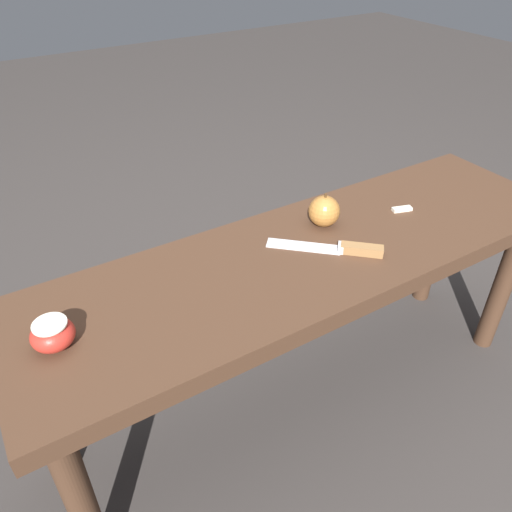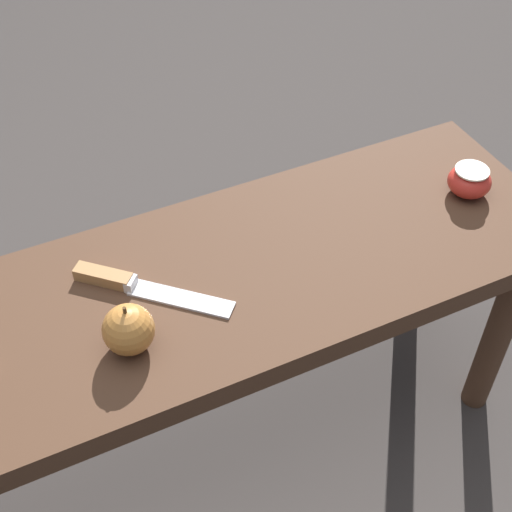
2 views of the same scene
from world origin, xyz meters
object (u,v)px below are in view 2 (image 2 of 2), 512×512
Objects in this scene: knife at (128,284)px; apple_cut at (468,179)px; wooden_bench at (173,322)px; apple_whole at (129,330)px.

apple_cut reaches higher than knife.
knife is (-0.05, 0.04, 0.07)m from wooden_bench.
wooden_bench is 15.98× the size of apple_whole.
wooden_bench is at bearing 40.31° from apple_whole.
knife is 0.58m from apple_cut.
apple_whole is (-0.03, -0.11, 0.03)m from knife.
apple_whole reaches higher than knife.
apple_whole reaches higher than apple_cut.
apple_cut is (0.58, -0.03, 0.02)m from knife.
apple_cut reaches higher than wooden_bench.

